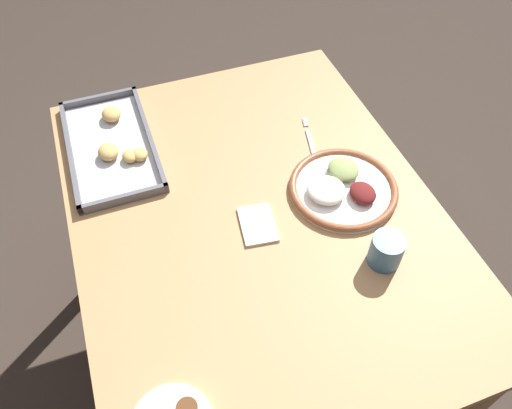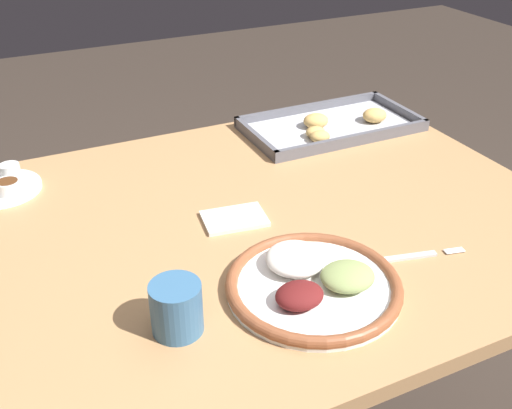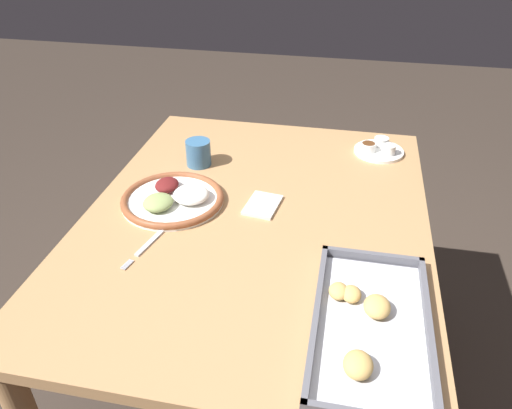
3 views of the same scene
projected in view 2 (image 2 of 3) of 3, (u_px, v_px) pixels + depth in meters
dining_table at (258, 265)px, 1.19m from camera, size 1.16×0.89×0.76m
dinner_plate at (313, 282)px, 0.94m from camera, size 0.28×0.28×0.05m
fork at (401, 258)px, 1.02m from camera, size 0.21×0.06×0.00m
saucer_plate at (1, 185)px, 1.22m from camera, size 0.16×0.16×0.04m
baking_tray at (332, 125)px, 1.49m from camera, size 0.43×0.23×0.04m
drinking_cup at (176, 308)px, 0.85m from camera, size 0.08×0.08×0.08m
napkin at (234, 219)px, 1.12m from camera, size 0.13×0.10×0.01m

